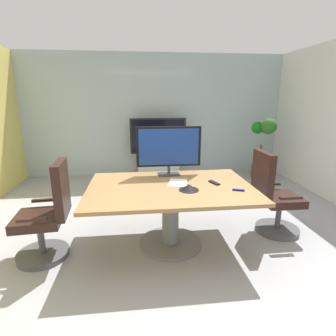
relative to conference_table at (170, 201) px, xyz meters
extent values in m
plane|color=#99999E|center=(0.03, -0.11, -0.57)|extent=(7.55, 7.55, 0.00)
cube|color=#9EB2B7|center=(0.03, 3.17, 0.77)|extent=(5.83, 0.10, 2.66)
cube|color=olive|center=(0.00, 0.00, 0.16)|extent=(1.89, 1.28, 0.04)
cylinder|color=slate|center=(0.00, 0.00, -0.21)|extent=(0.20, 0.20, 0.71)
cylinder|color=slate|center=(0.00, 0.00, -0.55)|extent=(0.76, 0.76, 0.03)
cylinder|color=#4C4C51|center=(-1.46, -0.12, -0.54)|extent=(0.56, 0.56, 0.06)
cylinder|color=#4C4C51|center=(-1.46, -0.12, -0.33)|extent=(0.07, 0.07, 0.36)
cube|color=black|center=(-1.46, -0.12, -0.11)|extent=(0.52, 0.52, 0.10)
cube|color=black|center=(-1.19, -0.09, 0.22)|extent=(0.13, 0.46, 0.60)
cube|color=black|center=(-1.46, 0.15, 0.01)|extent=(0.28, 0.07, 0.03)
cube|color=black|center=(-1.42, -0.37, 0.01)|extent=(0.28, 0.07, 0.03)
cylinder|color=#4C4C51|center=(1.46, 0.15, -0.54)|extent=(0.56, 0.56, 0.06)
cylinder|color=#4C4C51|center=(1.46, 0.15, -0.33)|extent=(0.07, 0.07, 0.36)
cube|color=black|center=(1.46, 0.15, -0.11)|extent=(0.48, 0.48, 0.10)
cube|color=black|center=(1.19, 0.15, 0.22)|extent=(0.09, 0.46, 0.60)
cube|color=black|center=(1.44, -0.11, 0.01)|extent=(0.28, 0.05, 0.03)
cube|color=black|center=(1.44, 0.41, 0.01)|extent=(0.28, 0.05, 0.03)
cube|color=#333338|center=(0.03, 0.46, 0.19)|extent=(0.28, 0.18, 0.02)
cylinder|color=#333338|center=(0.03, 0.46, 0.25)|extent=(0.04, 0.04, 0.10)
cube|color=black|center=(0.03, 0.47, 0.56)|extent=(0.84, 0.04, 0.52)
cube|color=navy|center=(0.03, 0.45, 0.56)|extent=(0.77, 0.01, 0.47)
cube|color=#B7BABC|center=(0.07, 2.82, -0.29)|extent=(0.90, 0.36, 0.55)
cube|color=black|center=(0.07, 2.80, 0.36)|extent=(1.20, 0.06, 0.76)
cube|color=black|center=(0.07, 2.76, 0.36)|extent=(1.12, 0.01, 0.69)
cylinder|color=brown|center=(2.28, 2.51, -0.42)|extent=(0.34, 0.34, 0.30)
cylinder|color=brown|center=(2.28, 2.51, -0.05)|extent=(0.05, 0.05, 0.44)
sphere|color=#257D28|center=(2.43, 2.51, 0.57)|extent=(0.23, 0.23, 0.23)
sphere|color=#1A8425|center=(2.25, 2.67, 0.53)|extent=(0.26, 0.26, 0.26)
sphere|color=#186C1A|center=(2.17, 2.51, 0.55)|extent=(0.24, 0.24, 0.24)
sphere|color=#296221|center=(2.29, 2.27, 0.60)|extent=(0.32, 0.32, 0.32)
cone|color=black|center=(0.19, -0.16, 0.21)|extent=(0.19, 0.19, 0.07)
cylinder|color=black|center=(0.19, -0.16, 0.18)|extent=(0.22, 0.22, 0.01)
cube|color=black|center=(0.53, 0.04, 0.19)|extent=(0.11, 0.18, 0.02)
cube|color=#1919A5|center=(0.72, -0.25, 0.19)|extent=(0.13, 0.06, 0.02)
cube|color=white|center=(0.10, 0.10, 0.18)|extent=(0.28, 0.34, 0.01)
camera|label=1|loc=(-0.36, -2.89, 1.18)|focal=28.38mm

